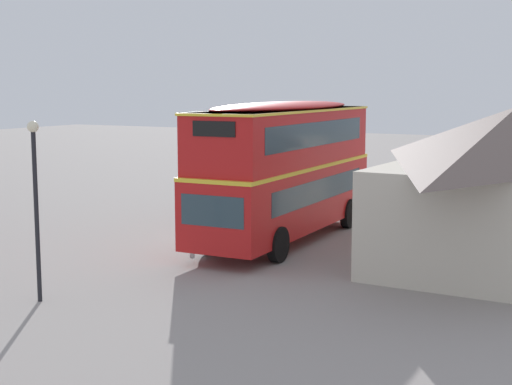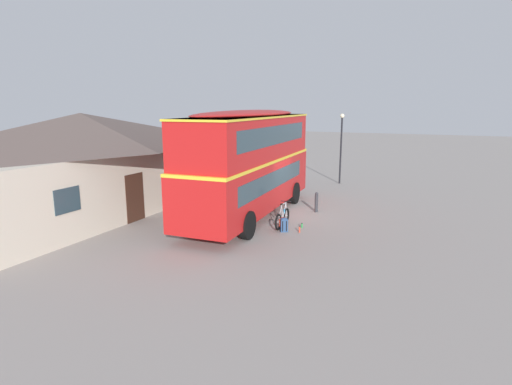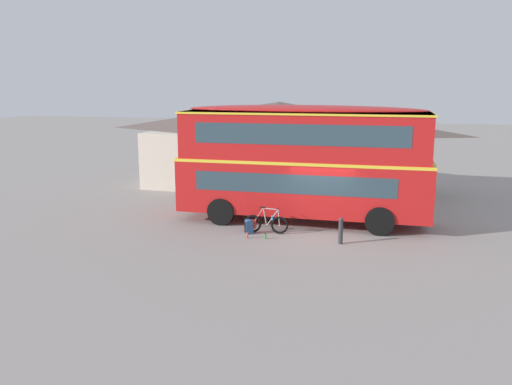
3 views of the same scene
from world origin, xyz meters
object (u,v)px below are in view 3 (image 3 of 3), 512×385
object	(u,v)px
touring_bicycle	(264,223)
backpack_on_ground	(249,226)
water_bottle_green_metal	(265,236)
kerb_bollard	(341,230)
double_decker_bus	(303,159)
water_bottle_red_squeeze	(247,235)

from	to	relation	value
touring_bicycle	backpack_on_ground	distance (m)	0.61
touring_bicycle	water_bottle_green_metal	size ratio (longest dim) A/B	8.32
backpack_on_ground	kerb_bollard	size ratio (longest dim) A/B	0.59
double_decker_bus	backpack_on_ground	size ratio (longest dim) A/B	17.77
touring_bicycle	backpack_on_ground	world-z (taller)	touring_bicycle
double_decker_bus	touring_bicycle	size ratio (longest dim) A/B	5.89
touring_bicycle	backpack_on_ground	size ratio (longest dim) A/B	3.02
double_decker_bus	touring_bicycle	world-z (taller)	double_decker_bus
double_decker_bus	backpack_on_ground	bearing A→B (deg)	-126.63
water_bottle_green_metal	water_bottle_red_squeeze	bearing A→B (deg)	-171.34
kerb_bollard	water_bottle_green_metal	bearing A→B (deg)	-177.30
water_bottle_green_metal	water_bottle_red_squeeze	world-z (taller)	water_bottle_red_squeeze
water_bottle_green_metal	water_bottle_red_squeeze	distance (m)	0.67
double_decker_bus	kerb_bollard	world-z (taller)	double_decker_bus
water_bottle_red_squeeze	water_bottle_green_metal	bearing A→B (deg)	8.66
double_decker_bus	water_bottle_red_squeeze	xyz separation A→B (m)	(-1.53, -2.84, -2.52)
kerb_bollard	water_bottle_red_squeeze	bearing A→B (deg)	-176.13
double_decker_bus	water_bottle_green_metal	bearing A→B (deg)	-107.63
backpack_on_ground	water_bottle_red_squeeze	bearing A→B (deg)	-78.87
kerb_bollard	backpack_on_ground	bearing A→B (deg)	173.69
double_decker_bus	water_bottle_green_metal	distance (m)	3.84
water_bottle_green_metal	water_bottle_red_squeeze	size ratio (longest dim) A/B	0.79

